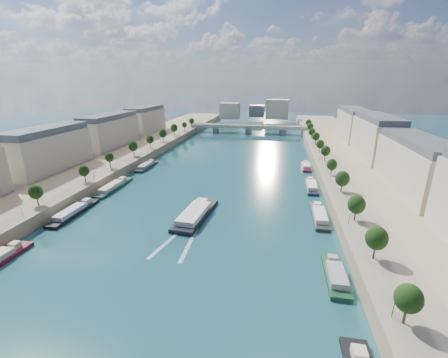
% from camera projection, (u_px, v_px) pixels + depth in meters
% --- Properties ---
extents(ground, '(700.00, 700.00, 0.00)m').
position_uv_depth(ground, '(220.00, 177.00, 156.78)').
color(ground, '#0D3439').
rests_on(ground, ground).
extents(quay_left, '(44.00, 520.00, 5.00)m').
position_uv_depth(quay_left, '(95.00, 166.00, 168.51)').
color(quay_left, '#9E8460').
rests_on(quay_left, ground).
extents(quay_right, '(44.00, 520.00, 5.00)m').
position_uv_depth(quay_right, '(367.00, 181.00, 143.48)').
color(quay_right, '#9E8460').
rests_on(quay_right, ground).
extents(pave_left, '(14.00, 520.00, 0.10)m').
position_uv_depth(pave_left, '(119.00, 163.00, 165.11)').
color(pave_left, gray).
rests_on(pave_left, quay_left).
extents(pave_right, '(14.00, 520.00, 0.10)m').
position_uv_depth(pave_right, '(335.00, 174.00, 145.29)').
color(pave_right, gray).
rests_on(pave_right, quay_right).
extents(trees_left, '(4.80, 268.80, 8.26)m').
position_uv_depth(trees_left, '(123.00, 152.00, 164.92)').
color(trees_left, '#382B1E').
rests_on(trees_left, ground).
extents(trees_right, '(4.80, 268.80, 8.26)m').
position_uv_depth(trees_right, '(329.00, 158.00, 153.26)').
color(trees_right, '#382B1E').
rests_on(trees_right, ground).
extents(lamps_left, '(0.36, 200.36, 4.28)m').
position_uv_depth(lamps_left, '(117.00, 163.00, 154.13)').
color(lamps_left, black).
rests_on(lamps_left, ground).
extents(lamps_right, '(0.36, 200.36, 4.28)m').
position_uv_depth(lamps_right, '(325.00, 165.00, 149.88)').
color(lamps_right, black).
rests_on(lamps_right, ground).
extents(buildings_left, '(16.00, 226.00, 23.20)m').
position_uv_depth(buildings_left, '(84.00, 137.00, 177.60)').
color(buildings_left, '#C4B396').
rests_on(buildings_left, ground).
extents(buildings_right, '(16.00, 226.00, 23.20)m').
position_uv_depth(buildings_right, '(393.00, 148.00, 148.04)').
color(buildings_right, '#C4B396').
rests_on(buildings_right, ground).
extents(skyline, '(79.00, 42.00, 22.00)m').
position_uv_depth(skyline, '(259.00, 110.00, 356.54)').
color(skyline, '#C4B396').
rests_on(skyline, ground).
extents(bridge, '(112.00, 12.00, 8.15)m').
position_uv_depth(bridge, '(249.00, 128.00, 285.33)').
color(bridge, '#C1B79E').
rests_on(bridge, ground).
extents(tour_barge, '(10.83, 30.15, 4.01)m').
position_uv_depth(tour_barge, '(195.00, 214.00, 110.77)').
color(tour_barge, black).
rests_on(tour_barge, ground).
extents(wake, '(10.75, 26.03, 0.04)m').
position_uv_depth(wake, '(181.00, 239.00, 95.67)').
color(wake, silver).
rests_on(wake, ground).
extents(moored_barges_left, '(5.00, 158.86, 3.60)m').
position_uv_depth(moored_barges_left, '(71.00, 214.00, 111.46)').
color(moored_barges_left, '#171933').
rests_on(moored_barges_left, ground).
extents(moored_barges_right, '(5.00, 154.47, 3.60)m').
position_uv_depth(moored_barges_right, '(320.00, 217.00, 108.86)').
color(moored_barges_right, black).
rests_on(moored_barges_right, ground).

